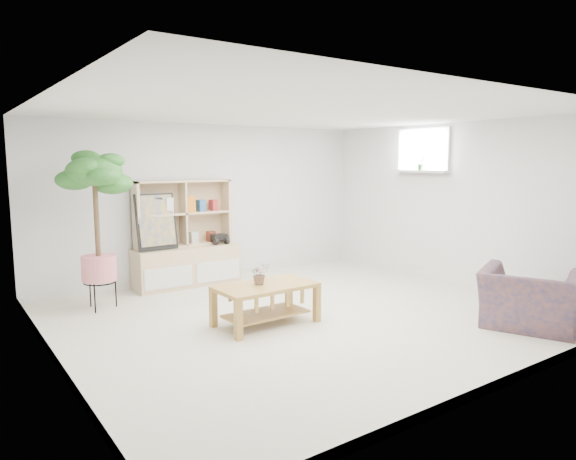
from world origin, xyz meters
TOP-DOWN VIEW (x-y plane):
  - floor at (0.00, 0.00)m, footprint 5.50×5.00m
  - ceiling at (0.00, 0.00)m, footprint 5.50×5.00m
  - walls at (0.00, 0.00)m, footprint 5.51×5.01m
  - baseboard at (0.00, 0.00)m, footprint 5.50×5.00m
  - window at (2.73, 0.60)m, footprint 0.10×0.98m
  - window_sill at (2.67, 0.60)m, footprint 0.14×1.00m
  - storage_unit at (-0.51, 2.24)m, footprint 1.56×0.53m
  - poster at (-0.97, 2.21)m, footprint 0.59×0.15m
  - toy_truck at (-0.00, 2.17)m, footprint 0.33×0.23m
  - coffee_table at (-0.55, 0.01)m, footprint 1.14×0.64m
  - table_plant at (-0.59, 0.07)m, footprint 0.23×0.20m
  - floor_tree at (-1.91, 1.72)m, footprint 0.79×0.79m
  - armchair at (1.78, -1.77)m, footprint 1.20×1.27m
  - sill_plant at (2.67, 0.58)m, footprint 0.14×0.13m

SIDE VIEW (x-z plane):
  - floor at x=0.00m, z-range -0.01..0.01m
  - baseboard at x=0.00m, z-range 0.00..0.10m
  - coffee_table at x=-0.55m, z-range 0.00..0.46m
  - armchair at x=1.78m, z-range 0.00..0.75m
  - table_plant at x=-0.59m, z-range 0.46..0.70m
  - toy_truck at x=0.00m, z-range 0.59..0.76m
  - storage_unit at x=-0.51m, z-range 0.00..1.56m
  - poster at x=-0.97m, z-range 0.59..1.39m
  - floor_tree at x=-1.91m, z-range 0.00..1.98m
  - walls at x=0.00m, z-range 0.00..2.40m
  - window_sill at x=2.67m, z-range 1.66..1.70m
  - sill_plant at x=2.67m, z-range 1.70..1.92m
  - window at x=2.73m, z-range 1.66..2.34m
  - ceiling at x=0.00m, z-range 2.40..2.40m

